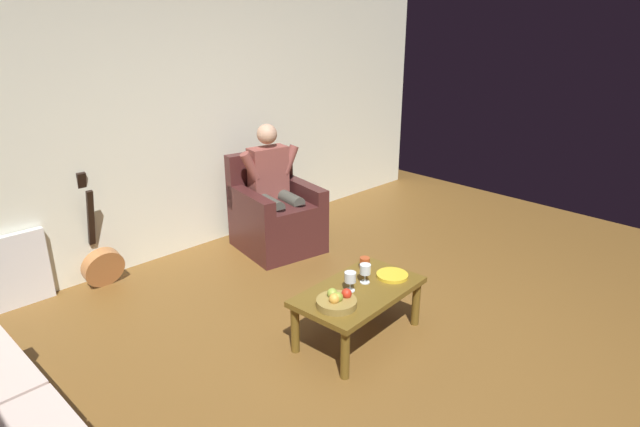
{
  "coord_description": "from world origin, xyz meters",
  "views": [
    {
      "loc": [
        2.55,
        1.69,
        2.19
      ],
      "look_at": [
        -0.23,
        -1.16,
        0.7
      ],
      "focal_mm": 30.05,
      "sensor_mm": 36.0,
      "label": 1
    }
  ],
  "objects": [
    {
      "name": "wine_glass_near",
      "position": [
        0.11,
        -0.52,
        0.49
      ],
      "size": [
        0.08,
        0.08,
        0.14
      ],
      "color": "silver",
      "rests_on": "coffee_table"
    },
    {
      "name": "ground_plane",
      "position": [
        0.0,
        0.0,
        0.0
      ],
      "size": [
        7.4,
        7.4,
        0.0
      ],
      "primitive_type": "plane",
      "color": "brown"
    },
    {
      "name": "coffee_table",
      "position": [
        0.04,
        -0.49,
        0.33
      ],
      "size": [
        0.98,
        0.61,
        0.39
      ],
      "rotation": [
        0.0,
        0.0,
        0.08
      ],
      "color": "brown",
      "rests_on": "ground"
    },
    {
      "name": "candle_jar",
      "position": [
        -0.23,
        -0.68,
        0.44
      ],
      "size": [
        0.08,
        0.08,
        0.09
      ],
      "primitive_type": "cylinder",
      "color": "#AA4420",
      "rests_on": "coffee_table"
    },
    {
      "name": "wall_back",
      "position": [
        0.0,
        -2.74,
        1.33
      ],
      "size": [
        6.57,
        0.06,
        2.65
      ],
      "primitive_type": "cube",
      "color": "white",
      "rests_on": "ground"
    },
    {
      "name": "decorative_dish",
      "position": [
        -0.27,
        -0.44,
        0.4
      ],
      "size": [
        0.23,
        0.23,
        0.02
      ],
      "primitive_type": "cylinder",
      "color": "gold",
      "rests_on": "coffee_table"
    },
    {
      "name": "person_seated",
      "position": [
        -0.57,
        -2.13,
        0.65
      ],
      "size": [
        0.64,
        0.58,
        1.22
      ],
      "rotation": [
        0.0,
        0.0,
        -0.16
      ],
      "color": "brown",
      "rests_on": "ground"
    },
    {
      "name": "radiator",
      "position": [
        1.69,
        -2.67,
        0.3
      ],
      "size": [
        0.61,
        0.06,
        0.61
      ],
      "primitive_type": "cube",
      "color": "white",
      "rests_on": "ground"
    },
    {
      "name": "wine_glass_far",
      "position": [
        -0.06,
        -0.52,
        0.49
      ],
      "size": [
        0.08,
        0.08,
        0.14
      ],
      "color": "silver",
      "rests_on": "coffee_table"
    },
    {
      "name": "armchair",
      "position": [
        -0.57,
        -2.13,
        0.33
      ],
      "size": [
        0.81,
        0.86,
        0.92
      ],
      "rotation": [
        0.0,
        0.0,
        -0.16
      ],
      "color": "#451F1E",
      "rests_on": "ground"
    },
    {
      "name": "fruit_bowl",
      "position": [
        0.32,
        -0.44,
        0.43
      ],
      "size": [
        0.27,
        0.27,
        0.11
      ],
      "color": "olive",
      "rests_on": "coffee_table"
    },
    {
      "name": "guitar",
      "position": [
        1.01,
        -2.54,
        0.21
      ],
      "size": [
        0.34,
        0.3,
        0.98
      ],
      "color": "#B87541",
      "rests_on": "ground"
    }
  ]
}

